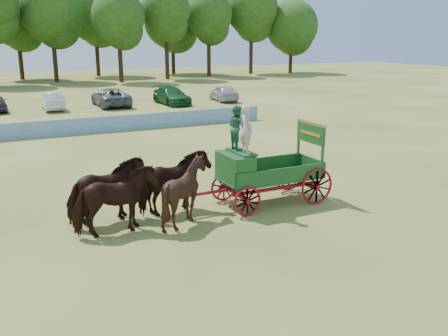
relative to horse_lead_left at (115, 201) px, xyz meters
The scene contains 9 objects.
ground 3.54m from the horse_lead_left, ahead, with size 160.00×160.00×0.00m, color tan.
horse_lead_left is the anchor object (origin of this frame).
horse_lead_right 1.10m from the horse_lead_left, 90.00° to the left, with size 1.21×2.65×2.24m, color black.
horse_wheel_left 2.40m from the horse_lead_left, ahead, with size 1.81×2.03×2.24m, color black.
horse_wheel_right 2.64m from the horse_lead_left, 24.62° to the left, with size 1.21×2.65×2.24m, color black.
farm_dray 5.40m from the horse_lead_left, ahead, with size 6.00×2.00×3.88m.
sponsor_banner 17.87m from the horse_lead_left, 82.46° to the left, with size 26.00×0.08×1.05m, color #1C569B.
parked_cars 29.65m from the horse_lead_left, 92.55° to the left, with size 42.75×6.90×1.61m.
treeline 60.23m from the horse_lead_left, 89.62° to the left, with size 93.23×23.69×14.66m.
Camera 1 is at (-6.84, -14.77, 6.24)m, focal length 40.00 mm.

